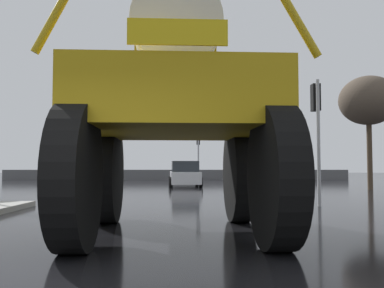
{
  "coord_description": "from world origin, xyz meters",
  "views": [
    {
      "loc": [
        1.1,
        -3.32,
        1.2
      ],
      "look_at": [
        1.2,
        7.26,
        1.76
      ],
      "focal_mm": 39.49,
      "sensor_mm": 36.0,
      "label": 1
    }
  ],
  "objects_px": {
    "traffic_signal_far_left": "(198,145)",
    "bare_tree_right": "(368,101)",
    "sedan_ahead": "(185,175)",
    "oversize_sprayer": "(175,116)",
    "traffic_signal_near_right": "(316,114)"
  },
  "relations": [
    {
      "from": "traffic_signal_far_left",
      "to": "bare_tree_right",
      "type": "distance_m",
      "value": 11.91
    },
    {
      "from": "bare_tree_right",
      "to": "traffic_signal_near_right",
      "type": "bearing_deg",
      "value": -121.41
    },
    {
      "from": "sedan_ahead",
      "to": "bare_tree_right",
      "type": "height_order",
      "value": "bare_tree_right"
    },
    {
      "from": "traffic_signal_near_right",
      "to": "bare_tree_right",
      "type": "xyz_separation_m",
      "value": [
        5.56,
        9.11,
        1.84
      ]
    },
    {
      "from": "sedan_ahead",
      "to": "bare_tree_right",
      "type": "relative_size",
      "value": 0.7
    },
    {
      "from": "oversize_sprayer",
      "to": "traffic_signal_near_right",
      "type": "relative_size",
      "value": 1.4
    },
    {
      "from": "sedan_ahead",
      "to": "bare_tree_right",
      "type": "bearing_deg",
      "value": -113.37
    },
    {
      "from": "bare_tree_right",
      "to": "sedan_ahead",
      "type": "bearing_deg",
      "value": 160.25
    },
    {
      "from": "traffic_signal_near_right",
      "to": "bare_tree_right",
      "type": "distance_m",
      "value": 10.83
    },
    {
      "from": "sedan_ahead",
      "to": "traffic_signal_near_right",
      "type": "height_order",
      "value": "traffic_signal_near_right"
    },
    {
      "from": "sedan_ahead",
      "to": "bare_tree_right",
      "type": "xyz_separation_m",
      "value": [
        9.72,
        -3.49,
        3.94
      ]
    },
    {
      "from": "sedan_ahead",
      "to": "traffic_signal_far_left",
      "type": "bearing_deg",
      "value": -15.75
    },
    {
      "from": "oversize_sprayer",
      "to": "bare_tree_right",
      "type": "xyz_separation_m",
      "value": [
        9.75,
        14.45,
        2.53
      ]
    },
    {
      "from": "bare_tree_right",
      "to": "traffic_signal_far_left",
      "type": "bearing_deg",
      "value": 138.55
    },
    {
      "from": "oversize_sprayer",
      "to": "traffic_signal_far_left",
      "type": "height_order",
      "value": "oversize_sprayer"
    }
  ]
}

